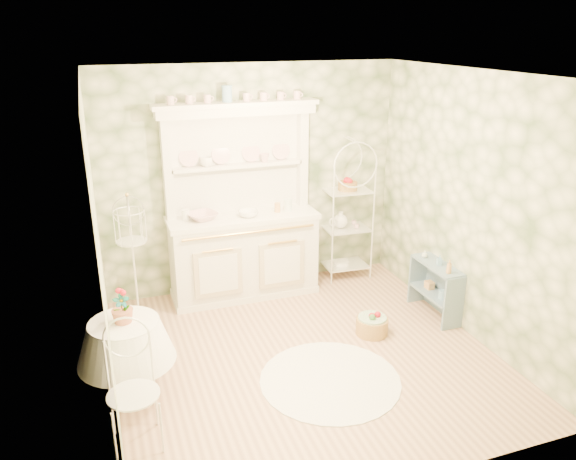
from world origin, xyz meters
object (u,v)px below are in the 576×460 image
object	(u,v)px
round_table	(128,359)
birdcage_stand	(133,255)
kitchen_dresser	(242,204)
side_shelf	(435,291)
cafe_chair	(134,403)
bakers_rack	(347,212)
floor_basket	(372,325)

from	to	relation	value
round_table	birdcage_stand	size ratio (longest dim) A/B	0.47
kitchen_dresser	side_shelf	size ratio (longest dim) A/B	3.46
kitchen_dresser	birdcage_stand	xyz separation A→B (m)	(-1.28, -0.17, -0.40)
side_shelf	cafe_chair	bearing A→B (deg)	-164.93
bakers_rack	cafe_chair	size ratio (longest dim) A/B	2.31
round_table	floor_basket	xyz separation A→B (m)	(2.50, 0.21, -0.25)
kitchen_dresser	side_shelf	world-z (taller)	kitchen_dresser
bakers_rack	round_table	size ratio (longest dim) A/B	2.49
round_table	birdcage_stand	xyz separation A→B (m)	(0.20, 1.41, 0.40)
round_table	floor_basket	world-z (taller)	round_table
birdcage_stand	cafe_chair	bearing A→B (deg)	-95.52
kitchen_dresser	cafe_chair	xyz separation A→B (m)	(-1.48, -2.26, -0.77)
bakers_rack	side_shelf	distance (m)	1.52
round_table	floor_basket	distance (m)	2.52
side_shelf	cafe_chair	size ratio (longest dim) A/B	0.88
kitchen_dresser	floor_basket	xyz separation A→B (m)	(1.02, -1.37, -1.05)
round_table	side_shelf	bearing A→B (deg)	6.23
bakers_rack	floor_basket	xyz separation A→B (m)	(-0.36, -1.46, -0.77)
side_shelf	cafe_chair	distance (m)	3.52
bakers_rack	birdcage_stand	size ratio (longest dim) A/B	1.16
kitchen_dresser	birdcage_stand	bearing A→B (deg)	-172.35
birdcage_stand	floor_basket	bearing A→B (deg)	-27.61
round_table	floor_basket	size ratio (longest dim) A/B	2.30
bakers_rack	floor_basket	world-z (taller)	bakers_rack
bakers_rack	kitchen_dresser	bearing A→B (deg)	-173.42
cafe_chair	birdcage_stand	xyz separation A→B (m)	(0.20, 2.09, 0.37)
side_shelf	kitchen_dresser	bearing A→B (deg)	144.87
birdcage_stand	floor_basket	distance (m)	2.67
round_table	cafe_chair	xyz separation A→B (m)	(0.00, -0.68, 0.03)
birdcage_stand	floor_basket	xyz separation A→B (m)	(2.30, -1.20, -0.65)
birdcage_stand	side_shelf	bearing A→B (deg)	-18.31
kitchen_dresser	floor_basket	distance (m)	2.00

